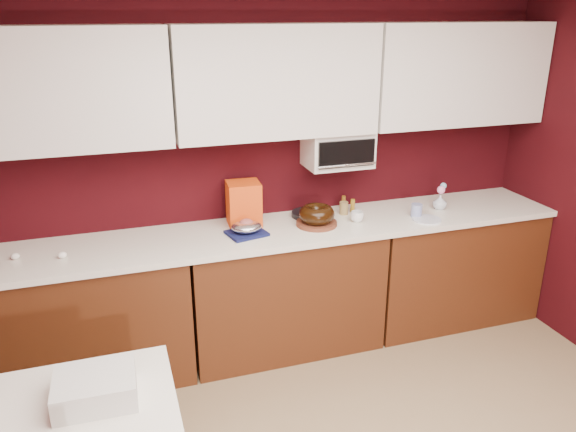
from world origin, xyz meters
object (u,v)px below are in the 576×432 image
at_px(newspaper_stack, 95,388).
at_px(bundt_cake, 317,214).
at_px(blue_jar, 416,210).
at_px(pandoro_box, 244,203).
at_px(coffee_mug, 357,216).
at_px(foil_ham_nest, 246,227).
at_px(flower_vase, 440,201).
at_px(toaster_oven, 337,148).

bearing_deg(newspaper_stack, bundt_cake, 40.48).
relative_size(blue_jar, newspaper_stack, 0.28).
bearing_deg(pandoro_box, coffee_mug, -11.15).
distance_m(foil_ham_nest, coffee_mug, 0.78).
relative_size(bundt_cake, newspaper_stack, 0.74).
bearing_deg(flower_vase, pandoro_box, 174.03).
height_order(pandoro_box, coffee_mug, pandoro_box).
bearing_deg(blue_jar, toaster_oven, 153.97).
bearing_deg(pandoro_box, flower_vase, -2.34).
bearing_deg(coffee_mug, toaster_oven, 108.83).
xyz_separation_m(pandoro_box, blue_jar, (1.19, -0.24, -0.10)).
bearing_deg(newspaper_stack, blue_jar, 28.31).
xyz_separation_m(bundt_cake, flower_vase, (0.98, 0.02, -0.02)).
bearing_deg(toaster_oven, newspaper_stack, -139.49).
bearing_deg(flower_vase, toaster_oven, 167.89).
relative_size(foil_ham_nest, newspaper_stack, 0.61).
height_order(bundt_cake, foil_ham_nest, bundt_cake).
height_order(toaster_oven, flower_vase, toaster_oven).
bearing_deg(flower_vase, blue_jar, -160.26).
bearing_deg(foil_ham_nest, bundt_cake, 2.06).
xyz_separation_m(toaster_oven, blue_jar, (0.51, -0.25, -0.43)).
bearing_deg(foil_ham_nest, flower_vase, 1.65).
relative_size(blue_jar, flower_vase, 0.76).
xyz_separation_m(bundt_cake, pandoro_box, (-0.46, 0.17, 0.07)).
xyz_separation_m(coffee_mug, blue_jar, (0.44, -0.04, 0.00)).
bearing_deg(blue_jar, bundt_cake, 175.04).
relative_size(foil_ham_nest, blue_jar, 2.15).
bearing_deg(blue_jar, flower_vase, 19.74).
relative_size(bundt_cake, foil_ham_nest, 1.21).
distance_m(coffee_mug, flower_vase, 0.69).
bearing_deg(bundt_cake, coffee_mug, -4.65).
bearing_deg(foil_ham_nest, newspaper_stack, -128.08).
bearing_deg(coffee_mug, flower_vase, 4.00).
bearing_deg(coffee_mug, foil_ham_nest, 179.58).
bearing_deg(coffee_mug, blue_jar, -5.16).
bearing_deg(coffee_mug, newspaper_stack, -145.08).
distance_m(toaster_oven, pandoro_box, 0.75).
bearing_deg(blue_jar, newspaper_stack, -151.69).
distance_m(blue_jar, newspaper_stack, 2.48).
relative_size(toaster_oven, foil_ham_nest, 2.25).
xyz_separation_m(foil_ham_nest, blue_jar, (1.23, -0.05, -0.01)).
distance_m(coffee_mug, newspaper_stack, 2.13).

